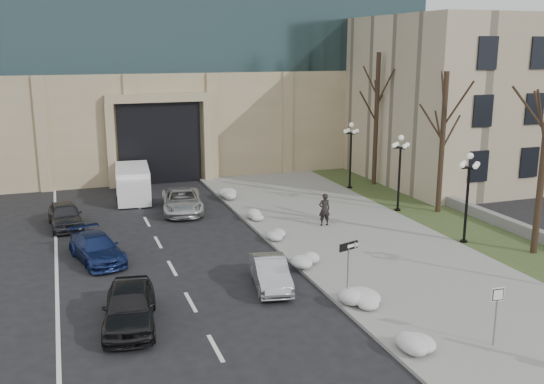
{
  "coord_description": "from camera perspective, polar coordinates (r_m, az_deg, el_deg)",
  "views": [
    {
      "loc": [
        -10.92,
        -12.15,
        9.92
      ],
      "look_at": [
        -2.04,
        12.87,
        3.5
      ],
      "focal_mm": 40.0,
      "sensor_mm": 36.0,
      "label": 1
    }
  ],
  "objects": [
    {
      "name": "car_a",
      "position": [
        22.83,
        -13.26,
        -10.42
      ],
      "size": [
        2.49,
        4.76,
        1.54
      ],
      "primitive_type": "imported",
      "rotation": [
        0.0,
        0.0,
        -0.15
      ],
      "color": "black",
      "rests_on": "ground"
    },
    {
      "name": "snow_clump_f",
      "position": [
        35.19,
        -1.77,
        -2.28
      ],
      "size": [
        1.1,
        1.6,
        0.36
      ],
      "primitive_type": "ellipsoid",
      "color": "silver",
      "rests_on": "sidewalk"
    },
    {
      "name": "lamppost_d",
      "position": [
        42.82,
        7.43,
        4.28
      ],
      "size": [
        1.18,
        1.18,
        4.76
      ],
      "color": "black",
      "rests_on": "ground"
    },
    {
      "name": "snow_clump_g",
      "position": [
        40.14,
        -4.05,
        -0.31
      ],
      "size": [
        1.1,
        1.6,
        0.36
      ],
      "primitive_type": "ellipsoid",
      "color": "silver",
      "rests_on": "sidewalk"
    },
    {
      "name": "car_d",
      "position": [
        37.38,
        -8.46,
        -0.83
      ],
      "size": [
        3.01,
        5.33,
        1.41
      ],
      "primitive_type": "imported",
      "rotation": [
        0.0,
        0.0,
        -0.14
      ],
      "color": "#BBBBBB",
      "rests_on": "ground"
    },
    {
      "name": "car_b",
      "position": [
        25.66,
        -0.15,
        -7.62
      ],
      "size": [
        1.99,
        4.03,
        1.27
      ],
      "primitive_type": "imported",
      "rotation": [
        0.0,
        0.0,
        -0.17
      ],
      "color": "#A3A7AB",
      "rests_on": "ground"
    },
    {
      "name": "box_truck",
      "position": [
        41.52,
        -12.95,
        0.77
      ],
      "size": [
        2.7,
        6.36,
        1.97
      ],
      "rotation": [
        0.0,
        0.0,
        -0.09
      ],
      "color": "white",
      "rests_on": "ground"
    },
    {
      "name": "keep_sign",
      "position": [
        21.68,
        20.41,
        -9.87
      ],
      "size": [
        0.47,
        0.09,
        2.18
      ],
      "rotation": [
        0.0,
        0.0,
        -0.09
      ],
      "color": "slate",
      "rests_on": "ground"
    },
    {
      "name": "lamppost_c",
      "position": [
        37.24,
        11.95,
        2.7
      ],
      "size": [
        1.18,
        1.18,
        4.76
      ],
      "color": "black",
      "rests_on": "ground"
    },
    {
      "name": "car_c",
      "position": [
        29.81,
        -16.17,
        -5.1
      ],
      "size": [
        2.78,
        4.7,
        1.28
      ],
      "primitive_type": "imported",
      "rotation": [
        0.0,
        0.0,
        0.24
      ],
      "color": "navy",
      "rests_on": "ground"
    },
    {
      "name": "tree_far",
      "position": [
        43.91,
        9.85,
        8.47
      ],
      "size": [
        3.2,
        3.2,
        9.5
      ],
      "color": "black",
      "rests_on": "ground"
    },
    {
      "name": "grass_strip",
      "position": [
        34.91,
        18.35,
        -3.54
      ],
      "size": [
        4.0,
        40.0,
        0.1
      ],
      "primitive_type": "cube",
      "color": "#384723",
      "rests_on": "ground"
    },
    {
      "name": "sidewalk",
      "position": [
        31.45,
        8.9,
        -4.85
      ],
      "size": [
        9.0,
        40.0,
        0.12
      ],
      "primitive_type": "cube",
      "color": "gray",
      "rests_on": "ground"
    },
    {
      "name": "curb",
      "position": [
        29.65,
        1.17,
        -5.81
      ],
      "size": [
        0.3,
        40.0,
        0.14
      ],
      "primitive_type": "cube",
      "color": "gray",
      "rests_on": "ground"
    },
    {
      "name": "snow_clump_d",
      "position": [
        27.92,
        3.29,
        -6.58
      ],
      "size": [
        1.1,
        1.6,
        0.36
      ],
      "primitive_type": "ellipsoid",
      "color": "silver",
      "rests_on": "sidewalk"
    },
    {
      "name": "tree_mid",
      "position": [
        37.25,
        15.84,
        6.27
      ],
      "size": [
        3.2,
        3.2,
        8.5
      ],
      "color": "black",
      "rests_on": "ground"
    },
    {
      "name": "snow_clump_c",
      "position": [
        24.03,
        8.26,
        -10.15
      ],
      "size": [
        1.1,
        1.6,
        0.36
      ],
      "primitive_type": "ellipsoid",
      "color": "silver",
      "rests_on": "sidewalk"
    },
    {
      "name": "classical_building",
      "position": [
        52.05,
        20.0,
        8.47
      ],
      "size": [
        22.0,
        18.12,
        12.0
      ],
      "color": "#C5B493",
      "rests_on": "ground"
    },
    {
      "name": "lamppost_b",
      "position": [
        32.0,
        17.97,
        0.56
      ],
      "size": [
        1.18,
        1.18,
        4.76
      ],
      "color": "black",
      "rests_on": "ground"
    },
    {
      "name": "snow_clump_b",
      "position": [
        20.74,
        13.46,
        -14.44
      ],
      "size": [
        1.1,
        1.6,
        0.36
      ],
      "primitive_type": "ellipsoid",
      "color": "silver",
      "rests_on": "sidewalk"
    },
    {
      "name": "one_way_sign",
      "position": [
        23.67,
        7.51,
        -5.7
      ],
      "size": [
        0.97,
        0.39,
        2.6
      ],
      "rotation": [
        0.0,
        0.0,
        0.3
      ],
      "color": "slate",
      "rests_on": "ground"
    },
    {
      "name": "car_e",
      "position": [
        35.8,
        -18.89,
        -2.06
      ],
      "size": [
        2.0,
        4.29,
        1.42
      ],
      "primitive_type": "imported",
      "rotation": [
        0.0,
        0.0,
        0.08
      ],
      "color": "#2F2F34",
      "rests_on": "ground"
    },
    {
      "name": "stone_wall",
      "position": [
        37.54,
        18.96,
        -1.93
      ],
      "size": [
        0.5,
        30.0,
        0.7
      ],
      "primitive_type": "cube",
      "color": "gray",
      "rests_on": "ground"
    },
    {
      "name": "snow_clump_e",
      "position": [
        31.6,
        0.83,
        -4.13
      ],
      "size": [
        1.1,
        1.6,
        0.36
      ],
      "primitive_type": "ellipsoid",
      "color": "silver",
      "rests_on": "sidewalk"
    },
    {
      "name": "pedestrian",
      "position": [
        33.89,
        4.95,
        -1.65
      ],
      "size": [
        0.68,
        0.46,
        1.84
      ],
      "primitive_type": "imported",
      "rotation": [
        0.0,
        0.0,
        3.12
      ],
      "color": "black",
      "rests_on": "sidewalk"
    }
  ]
}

